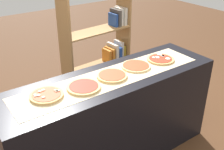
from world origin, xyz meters
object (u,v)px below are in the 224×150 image
object	(u,v)px
pizza_plain_2	(112,76)
pizza_plain_3	(136,66)
bookshelf	(104,51)
pizza_mozzarella_4	(161,59)
pizza_mushroom_0	(47,95)
pizza_plain_1	(84,87)

from	to	relation	value
pizza_plain_2	pizza_plain_3	world-z (taller)	pizza_plain_2
pizza_plain_2	bookshelf	bearing A→B (deg)	59.47
pizza_plain_3	pizza_mozzarella_4	bearing A→B (deg)	-3.79
pizza_mozzarella_4	bookshelf	distance (m)	1.05
pizza_mushroom_0	bookshelf	world-z (taller)	bookshelf
pizza_plain_2	pizza_plain_1	bearing A→B (deg)	-175.72
pizza_mushroom_0	pizza_plain_1	world-z (taller)	pizza_mushroom_0
pizza_plain_2	pizza_mozzarella_4	distance (m)	0.59
pizza_plain_2	pizza_plain_3	xyz separation A→B (m)	(0.30, 0.04, -0.00)
pizza_plain_2	pizza_mozzarella_4	xyz separation A→B (m)	(0.59, 0.02, -0.00)
pizza_mushroom_0	pizza_plain_3	world-z (taller)	pizza_mushroom_0
pizza_plain_1	pizza_plain_2	size ratio (longest dim) A/B	1.04
pizza_plain_2	bookshelf	size ratio (longest dim) A/B	0.18
pizza_plain_1	pizza_plain_3	xyz separation A→B (m)	(0.59, 0.06, -0.00)
pizza_mushroom_0	pizza_plain_2	xyz separation A→B (m)	(0.59, -0.03, -0.00)
pizza_plain_2	pizza_mozzarella_4	size ratio (longest dim) A/B	1.00
pizza_plain_3	pizza_plain_1	bearing A→B (deg)	-174.40
pizza_mozzarella_4	pizza_mushroom_0	bearing A→B (deg)	179.32
pizza_plain_2	pizza_mozzarella_4	world-z (taller)	pizza_mozzarella_4
pizza_plain_1	bookshelf	distance (m)	1.41
pizza_plain_3	bookshelf	distance (m)	1.08
pizza_plain_1	pizza_mozzarella_4	distance (m)	0.89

